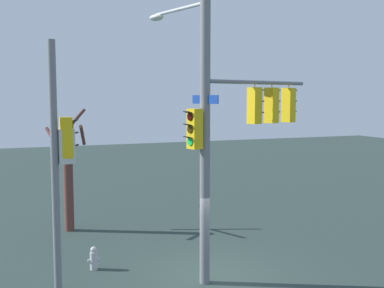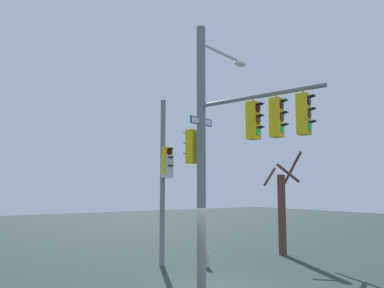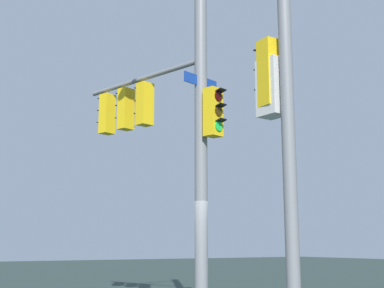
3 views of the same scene
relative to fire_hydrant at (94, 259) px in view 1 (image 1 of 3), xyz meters
The scene contains 5 objects.
ground_plane 3.75m from the fire_hydrant, 30.14° to the right, with size 80.00×80.00×0.00m, color #2B3B37.
main_signal_pole_assembly 5.95m from the fire_hydrant, 28.20° to the right, with size 4.89×3.18×8.43m.
secondary_pole_assembly 3.79m from the fire_hydrant, 128.74° to the right, with size 0.75×0.37×6.83m.
fire_hydrant is the anchor object (origin of this frame).
bare_tree_behind_pole 5.04m from the fire_hydrant, 92.15° to the left, with size 1.66×1.65×4.88m.
Camera 1 is at (-5.52, -12.36, 5.32)m, focal length 43.92 mm.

